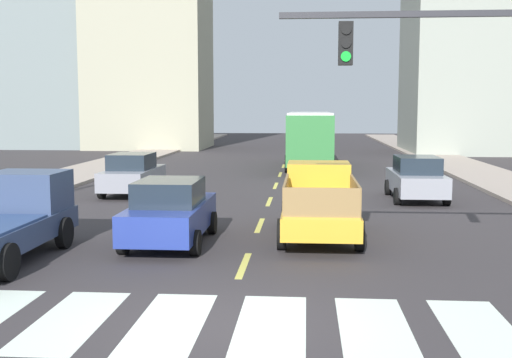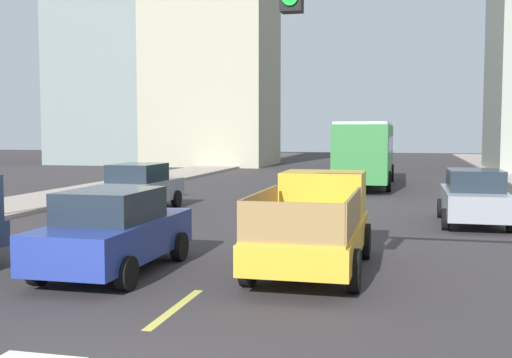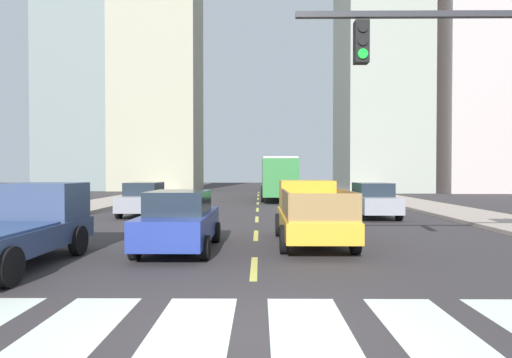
# 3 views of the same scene
# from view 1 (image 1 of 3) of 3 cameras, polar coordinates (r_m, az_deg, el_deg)

# --- Properties ---
(ground_plane) EXTENTS (160.00, 160.00, 0.00)m
(ground_plane) POSITION_cam_1_polar(r_m,az_deg,el_deg) (10.88, -3.24, -12.89)
(ground_plane) COLOR #363133
(sidewalk_left) EXTENTS (3.61, 110.00, 0.15)m
(sidewalk_left) POSITION_cam_1_polar(r_m,az_deg,el_deg) (30.91, -18.76, -0.47)
(sidewalk_left) COLOR #A79689
(sidewalk_left) RESTS_ON ground
(crosswalk_stripe_3) EXTENTS (1.16, 3.24, 0.01)m
(crosswalk_stripe_3) POSITION_cam_1_polar(r_m,az_deg,el_deg) (11.49, -16.23, -12.06)
(crosswalk_stripe_3) COLOR silver
(crosswalk_stripe_3) RESTS_ON ground
(crosswalk_stripe_4) EXTENTS (1.16, 3.24, 0.01)m
(crosswalk_stripe_4) POSITION_cam_1_polar(r_m,az_deg,el_deg) (11.02, -7.73, -12.66)
(crosswalk_stripe_4) COLOR silver
(crosswalk_stripe_4) RESTS_ON ground
(crosswalk_stripe_5) EXTENTS (1.16, 3.24, 0.01)m
(crosswalk_stripe_5) POSITION_cam_1_polar(r_m,az_deg,el_deg) (10.80, 1.35, -13.00)
(crosswalk_stripe_5) COLOR silver
(crosswalk_stripe_5) RESTS_ON ground
(crosswalk_stripe_6) EXTENTS (1.16, 3.24, 0.01)m
(crosswalk_stripe_6) POSITION_cam_1_polar(r_m,az_deg,el_deg) (10.85, 10.59, -13.03)
(crosswalk_stripe_6) COLOR silver
(crosswalk_stripe_6) RESTS_ON ground
(crosswalk_stripe_7) EXTENTS (1.16, 3.24, 0.01)m
(crosswalk_stripe_7) POSITION_cam_1_polar(r_m,az_deg,el_deg) (11.16, 19.53, -12.74)
(crosswalk_stripe_7) COLOR silver
(crosswalk_stripe_7) RESTS_ON ground
(lane_dash_0) EXTENTS (0.16, 2.40, 0.01)m
(lane_dash_0) POSITION_cam_1_polar(r_m,az_deg,el_deg) (14.69, -1.11, -7.74)
(lane_dash_0) COLOR #D2C854
(lane_dash_0) RESTS_ON ground
(lane_dash_1) EXTENTS (0.16, 2.40, 0.01)m
(lane_dash_1) POSITION_cam_1_polar(r_m,az_deg,el_deg) (19.56, 0.34, -4.17)
(lane_dash_1) COLOR #D2C854
(lane_dash_1) RESTS_ON ground
(lane_dash_2) EXTENTS (0.16, 2.40, 0.01)m
(lane_dash_2) POSITION_cam_1_polar(r_m,az_deg,el_deg) (24.48, 1.20, -2.02)
(lane_dash_2) COLOR #D2C854
(lane_dash_2) RESTS_ON ground
(lane_dash_3) EXTENTS (0.16, 2.40, 0.01)m
(lane_dash_3) POSITION_cam_1_polar(r_m,az_deg,el_deg) (29.43, 1.77, -0.60)
(lane_dash_3) COLOR #D2C854
(lane_dash_3) RESTS_ON ground
(lane_dash_4) EXTENTS (0.16, 2.40, 0.01)m
(lane_dash_4) POSITION_cam_1_polar(r_m,az_deg,el_deg) (34.39, 2.18, 0.42)
(lane_dash_4) COLOR #D2C854
(lane_dash_4) RESTS_ON ground
(lane_dash_5) EXTENTS (0.16, 2.40, 0.01)m
(lane_dash_5) POSITION_cam_1_polar(r_m,az_deg,el_deg) (39.36, 2.48, 1.17)
(lane_dash_5) COLOR #D2C854
(lane_dash_5) RESTS_ON ground
(lane_dash_6) EXTENTS (0.16, 2.40, 0.01)m
(lane_dash_6) POSITION_cam_1_polar(r_m,az_deg,el_deg) (44.34, 2.72, 1.76)
(lane_dash_6) COLOR #D2C854
(lane_dash_6) RESTS_ON ground
(lane_dash_7) EXTENTS (0.16, 2.40, 0.01)m
(lane_dash_7) POSITION_cam_1_polar(r_m,az_deg,el_deg) (49.32, 2.91, 2.23)
(lane_dash_7) COLOR #D2C854
(lane_dash_7) RESTS_ON ground
(pickup_stakebed) EXTENTS (2.18, 5.20, 1.96)m
(pickup_stakebed) POSITION_cam_1_polar(r_m,az_deg,el_deg) (18.07, 5.68, -2.08)
(pickup_stakebed) COLOR gold
(pickup_stakebed) RESTS_ON ground
(pickup_dark) EXTENTS (2.18, 5.20, 1.96)m
(pickup_dark) POSITION_cam_1_polar(r_m,az_deg,el_deg) (16.44, -21.42, -3.39)
(pickup_dark) COLOR #354567
(pickup_dark) RESTS_ON ground
(city_bus) EXTENTS (2.72, 10.80, 3.32)m
(city_bus) POSITION_cam_1_polar(r_m,az_deg,el_deg) (38.10, 4.83, 3.92)
(city_bus) COLOR #327C3B
(city_bus) RESTS_ON ground
(sedan_far) EXTENTS (2.02, 4.40, 1.72)m
(sedan_far) POSITION_cam_1_polar(r_m,az_deg,el_deg) (26.86, -11.00, 0.45)
(sedan_far) COLOR gray
(sedan_far) RESTS_ON ground
(sedan_mid) EXTENTS (2.02, 4.40, 1.72)m
(sedan_mid) POSITION_cam_1_polar(r_m,az_deg,el_deg) (16.97, -7.69, -2.92)
(sedan_mid) COLOR navy
(sedan_mid) RESTS_ON ground
(sedan_near_right) EXTENTS (2.02, 4.40, 1.72)m
(sedan_near_right) POSITION_cam_1_polar(r_m,az_deg,el_deg) (25.54, 14.19, 0.07)
(sedan_near_right) COLOR #8F919B
(sedan_near_right) RESTS_ON ground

